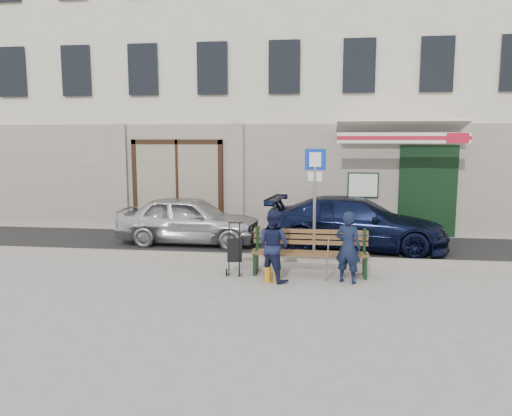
% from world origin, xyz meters
% --- Properties ---
extents(ground, '(80.00, 80.00, 0.00)m').
position_xyz_m(ground, '(0.00, 0.00, 0.00)').
color(ground, '#9E9991').
rests_on(ground, ground).
extents(asphalt_lane, '(60.00, 3.20, 0.01)m').
position_xyz_m(asphalt_lane, '(0.00, 3.10, 0.01)').
color(asphalt_lane, '#282828').
rests_on(asphalt_lane, ground).
extents(curb, '(60.00, 0.18, 0.12)m').
position_xyz_m(curb, '(0.00, 1.50, 0.06)').
color(curb, '#9E9384').
rests_on(curb, ground).
extents(building, '(20.00, 8.27, 10.00)m').
position_xyz_m(building, '(0.01, 8.45, 4.97)').
color(building, beige).
rests_on(building, ground).
extents(car_silver, '(3.83, 1.62, 1.29)m').
position_xyz_m(car_silver, '(-2.34, 3.03, 0.65)').
color(car_silver, silver).
rests_on(car_silver, ground).
extents(car_navy, '(4.72, 2.43, 1.31)m').
position_xyz_m(car_navy, '(2.01, 3.04, 0.65)').
color(car_navy, black).
rests_on(car_navy, ground).
extents(parking_sign, '(0.47, 0.12, 2.56)m').
position_xyz_m(parking_sign, '(0.97, 1.66, 1.70)').
color(parking_sign, gray).
rests_on(parking_sign, ground).
extents(bench, '(2.40, 1.17, 0.98)m').
position_xyz_m(bench, '(0.86, 0.42, 0.46)').
color(bench, brown).
rests_on(bench, ground).
extents(man, '(0.61, 0.51, 1.41)m').
position_xyz_m(man, '(1.66, -0.07, 0.71)').
color(man, '#121A32').
rests_on(man, ground).
extents(woman, '(0.88, 0.83, 1.43)m').
position_xyz_m(woman, '(0.21, -0.13, 0.71)').
color(woman, '#161B3C').
rests_on(woman, ground).
extents(stroller, '(0.34, 0.46, 1.06)m').
position_xyz_m(stroller, '(-0.64, 0.28, 0.47)').
color(stroller, black).
rests_on(stroller, ground).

